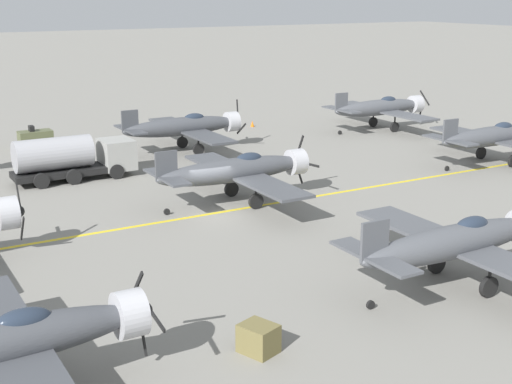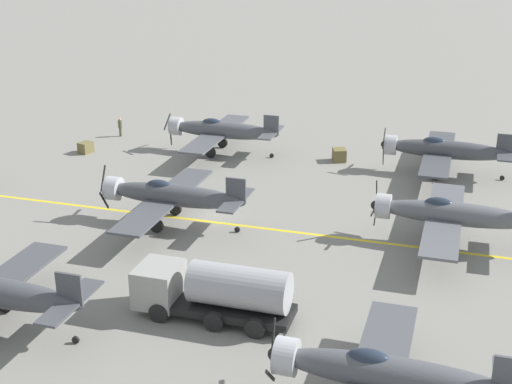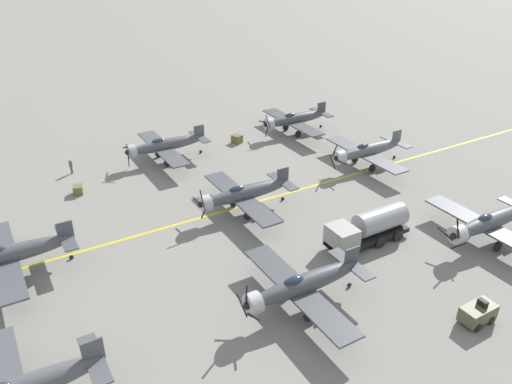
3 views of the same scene
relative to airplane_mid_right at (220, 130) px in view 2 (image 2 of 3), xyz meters
name	(u,v)px [view 2 (image 2 of 3)]	position (x,y,z in m)	size (l,w,h in m)	color
ground_plane	(206,221)	(-14.38, -4.13, -2.01)	(400.00, 400.00, 0.00)	gray
taxiway_stripe	(206,221)	(-14.38, -4.13, -2.01)	(0.30, 160.00, 0.01)	yellow
airplane_mid_right	(220,130)	(0.00, 0.00, 0.00)	(12.00, 9.98, 3.65)	#4D5055
airplane_near_center	(450,214)	(-13.40, -19.58, 0.00)	(12.00, 9.98, 3.70)	#585A5F
airplane_mid_center	(170,195)	(-15.45, -2.09, 0.00)	(12.00, 9.98, 3.65)	#474A4F
airplane_near_right	(443,150)	(-0.19, -18.42, 0.00)	(12.00, 9.98, 3.65)	#43454A
airplane_near_left	(386,374)	(-30.96, -17.98, 0.00)	(12.00, 9.98, 3.76)	#4C4E54
fuel_tanker	(213,291)	(-25.73, -8.85, -0.50)	(2.68, 8.00, 2.98)	black
ground_crew_walking	(120,126)	(2.09, 10.54, -1.08)	(0.37, 0.37, 1.72)	#515638
supply_crate_by_tanker	(86,148)	(-3.34, 11.07, -1.55)	(1.11, 0.93, 0.93)	brown
supply_crate_mid_lane	(339,155)	(0.80, -10.14, -1.50)	(1.23, 1.03, 1.03)	brown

